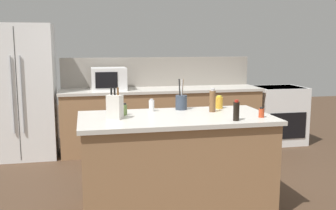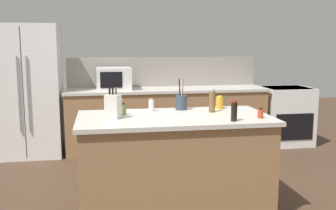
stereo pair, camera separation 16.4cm
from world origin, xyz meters
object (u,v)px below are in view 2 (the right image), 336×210
honey_jar (220,103)px  microwave (114,79)px  range_oven (285,115)px  knife_block (113,106)px  spice_jar_oregano (124,109)px  refrigerator (28,91)px  utensil_crock (181,102)px  salt_shaker (151,105)px  soy_sauce_bottle (234,111)px  pepper_grinder (212,101)px  spice_jar_paprika (260,113)px

honey_jar → microwave: bearing=118.9°
range_oven → knife_block: 3.63m
spice_jar_oregano → knife_block: bearing=-121.7°
range_oven → microwave: microwave is taller
refrigerator → knife_block: refrigerator is taller
utensil_crock → salt_shaker: (-0.32, -0.04, -0.02)m
range_oven → honey_jar: 2.59m
utensil_crock → honey_jar: (0.41, -0.02, -0.02)m
soy_sauce_bottle → spice_jar_oregano: soy_sauce_bottle is taller
range_oven → salt_shaker: salt_shaker is taller
knife_block → utensil_crock: utensil_crock is taller
range_oven → honey_jar: bearing=-131.9°
soy_sauce_bottle → salt_shaker: size_ratio=1.47×
knife_block → soy_sauce_bottle: (1.05, -0.31, -0.03)m
utensil_crock → range_oven: bearing=41.6°
utensil_crock → pepper_grinder: utensil_crock is taller
range_oven → utensil_crock: size_ratio=2.87×
spice_jar_oregano → spice_jar_paprika: (1.24, -0.38, -0.01)m
knife_block → salt_shaker: size_ratio=2.27×
salt_shaker → refrigerator: bearing=128.2°
salt_shaker → spice_jar_oregano: 0.33m
microwave → soy_sauce_bottle: bearing=-69.0°
soy_sauce_bottle → refrigerator: bearing=130.4°
microwave → salt_shaker: size_ratio=3.93×
refrigerator → salt_shaker: refrigerator is taller
utensil_crock → pepper_grinder: size_ratio=1.35×
spice_jar_oregano → spice_jar_paprika: 1.30m
spice_jar_oregano → honey_jar: bearing=9.7°
microwave → spice_jar_oregano: bearing=-89.5°
spice_jar_paprika → utensil_crock: bearing=137.7°
microwave → utensil_crock: bearing=-71.4°
knife_block → utensil_crock: bearing=55.8°
spice_jar_paprika → honey_jar: bearing=111.6°
range_oven → pepper_grinder: bearing=-131.5°
microwave → soy_sauce_bottle: size_ratio=2.67×
pepper_grinder → spice_jar_oregano: size_ratio=2.04×
pepper_grinder → soy_sauce_bottle: bearing=-81.9°
range_oven → microwave: size_ratio=1.83×
soy_sauce_bottle → salt_shaker: (-0.66, 0.63, -0.03)m
range_oven → microwave: (-2.73, 0.00, 0.64)m
range_oven → knife_block: bearing=-141.7°
range_oven → spice_jar_oregano: spice_jar_oregano is taller
salt_shaker → utensil_crock: bearing=6.9°
refrigerator → honey_jar: refrigerator is taller
spice_jar_oregano → utensil_crock: bearing=17.4°
utensil_crock → honey_jar: 0.41m
microwave → honey_jar: bearing=-61.1°
utensil_crock → spice_jar_oregano: (-0.61, -0.19, -0.03)m
refrigerator → honey_jar: (2.27, -1.93, 0.06)m
soy_sauce_bottle → honey_jar: bearing=84.1°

